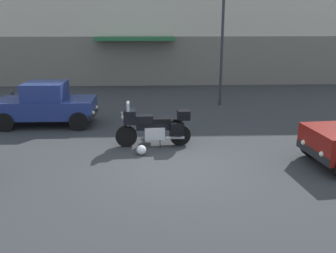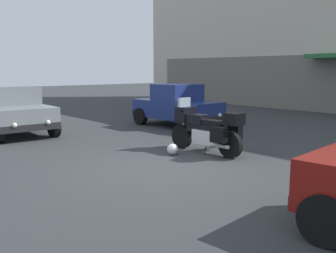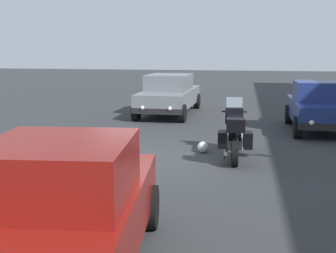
{
  "view_description": "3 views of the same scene",
  "coord_description": "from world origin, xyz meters",
  "views": [
    {
      "loc": [
        -0.56,
        -8.81,
        3.64
      ],
      "look_at": [
        -0.17,
        0.8,
        0.89
      ],
      "focal_mm": 39.55,
      "sensor_mm": 36.0,
      "label": 1
    },
    {
      "loc": [
        6.09,
        -5.12,
        2.1
      ],
      "look_at": [
        -0.69,
        0.71,
        0.77
      ],
      "focal_mm": 41.21,
      "sensor_mm": 36.0,
      "label": 2
    },
    {
      "loc": [
        9.72,
        2.01,
        2.61
      ],
      "look_at": [
        0.26,
        0.36,
        0.86
      ],
      "focal_mm": 46.61,
      "sensor_mm": 36.0,
      "label": 3
    }
  ],
  "objects": [
    {
      "name": "motorcycle",
      "position": [
        -0.53,
        1.82,
        0.62
      ],
      "size": [
        2.26,
        0.78,
        1.36
      ],
      "rotation": [
        0.0,
        0.0,
        3.19
      ],
      "color": "black",
      "rests_on": "ground"
    },
    {
      "name": "car_compact_side",
      "position": [
        -4.39,
        4.32,
        0.77
      ],
      "size": [
        3.49,
        1.72,
        1.56
      ],
      "rotation": [
        0.0,
        0.0,
        0.01
      ],
      "color": "navy",
      "rests_on": "ground"
    },
    {
      "name": "ground_plane",
      "position": [
        0.0,
        0.0,
        0.0
      ],
      "size": [
        80.0,
        80.0,
        0.0
      ],
      "primitive_type": "plane",
      "color": "#2D3033"
    },
    {
      "name": "streetlamp_curbside",
      "position": [
        2.43,
        7.27,
        3.08
      ],
      "size": [
        0.28,
        0.94,
        5.1
      ],
      "color": "#2D2D33",
      "rests_on": "ground"
    },
    {
      "name": "helmet",
      "position": [
        -0.91,
        1.04,
        0.14
      ],
      "size": [
        0.28,
        0.28,
        0.28
      ],
      "primitive_type": "sphere",
      "color": "silver",
      "rests_on": "ground"
    },
    {
      "name": "bollard_curbside",
      "position": [
        -6.4,
        6.51,
        0.47
      ],
      "size": [
        0.16,
        0.16,
        0.89
      ],
      "color": "#333338",
      "rests_on": "ground"
    }
  ]
}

